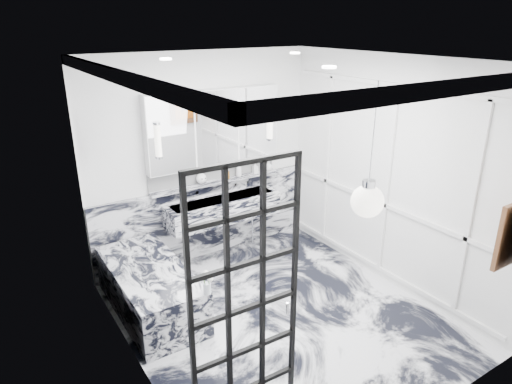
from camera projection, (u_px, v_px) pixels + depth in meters
floor at (280, 315)px, 5.17m from camera, size 3.60×3.60×0.00m
ceiling at (286, 60)px, 4.18m from camera, size 3.60×3.60×0.00m
wall_back at (203, 159)px, 6.09m from camera, size 3.60×0.00×3.60m
wall_front at (430, 279)px, 3.26m from camera, size 3.60×0.00×3.60m
wall_left at (130, 239)px, 3.86m from camera, size 0.00×3.60×3.60m
wall_right at (390, 174)px, 5.49m from camera, size 0.00×3.60×3.60m
marble_clad_back at (206, 219)px, 6.38m from camera, size 3.18×0.05×1.05m
marble_clad_left at (132, 245)px, 3.89m from camera, size 0.02×3.56×2.68m
panel_molding at (388, 182)px, 5.51m from camera, size 0.03×3.40×2.30m
soap_bottle_a at (239, 169)px, 6.34m from camera, size 0.08×0.08×0.21m
soap_bottle_b at (255, 168)px, 6.49m from camera, size 0.07×0.08×0.15m
soap_bottle_c at (268, 166)px, 6.61m from camera, size 0.12×0.12×0.14m
face_pot at (201, 179)px, 6.06m from camera, size 0.14×0.14×0.14m
amber_bottle at (228, 175)px, 6.28m from camera, size 0.04×0.04×0.10m
flower_vase at (207, 288)px, 4.59m from camera, size 0.08×0.08×0.12m
crittall_door at (246, 309)px, 3.38m from camera, size 0.88×0.06×2.27m
pendant_light at (367, 201)px, 3.45m from camera, size 0.25×0.25×0.25m
trough_sink at (223, 209)px, 6.21m from camera, size 1.60×0.45×0.30m
ledge at (217, 182)px, 6.22m from camera, size 1.90×0.14×0.04m
subway_tile at (214, 171)px, 6.22m from camera, size 1.90×0.03×0.23m
mirror_cabinet at (215, 128)px, 5.96m from camera, size 1.90×0.16×1.00m
sconce_left at (158, 141)px, 5.48m from camera, size 0.07×0.07×0.40m
sconce_right at (270, 125)px, 6.31m from camera, size 0.07×0.07×0.40m
bathtub at (150, 289)px, 5.18m from camera, size 0.75×1.65×0.55m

